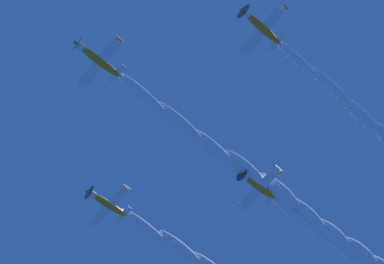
{
  "coord_description": "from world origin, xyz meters",
  "views": [
    {
      "loc": [
        -13.6,
        -15.56,
        2.0
      ],
      "look_at": [
        16.35,
        -9.14,
        70.0
      ],
      "focal_mm": 50.75,
      "sensor_mm": 36.0,
      "label": 1
    }
  ],
  "objects_px": {
    "airplane_right_wingman": "(107,204)",
    "airplane_slot_tail": "(257,186)",
    "airplane_left_wingman": "(261,27)",
    "airplane_lead": "(98,59)"
  },
  "relations": [
    {
      "from": "airplane_right_wingman",
      "to": "airplane_slot_tail",
      "type": "xyz_separation_m",
      "value": [
        2.21,
        -21.31,
        1.06
      ]
    },
    {
      "from": "airplane_left_wingman",
      "to": "airplane_slot_tail",
      "type": "bearing_deg",
      "value": 10.63
    },
    {
      "from": "airplane_lead",
      "to": "airplane_slot_tail",
      "type": "relative_size",
      "value": 1.01
    },
    {
      "from": "airplane_slot_tail",
      "to": "airplane_left_wingman",
      "type": "bearing_deg",
      "value": -169.37
    },
    {
      "from": "airplane_lead",
      "to": "airplane_slot_tail",
      "type": "distance_m",
      "value": 28.43
    },
    {
      "from": "airplane_left_wingman",
      "to": "airplane_slot_tail",
      "type": "xyz_separation_m",
      "value": [
        22.11,
        4.15,
        -0.97
      ]
    },
    {
      "from": "airplane_lead",
      "to": "airplane_slot_tail",
      "type": "xyz_separation_m",
      "value": [
        23.05,
        -16.55,
        1.81
      ]
    },
    {
      "from": "airplane_lead",
      "to": "airplane_right_wingman",
      "type": "distance_m",
      "value": 21.39
    },
    {
      "from": "airplane_left_wingman",
      "to": "airplane_right_wingman",
      "type": "xyz_separation_m",
      "value": [
        19.91,
        25.46,
        -2.03
      ]
    },
    {
      "from": "airplane_left_wingman",
      "to": "airplane_slot_tail",
      "type": "distance_m",
      "value": 22.52
    }
  ]
}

